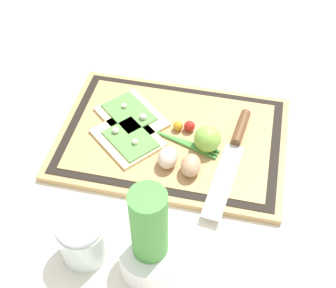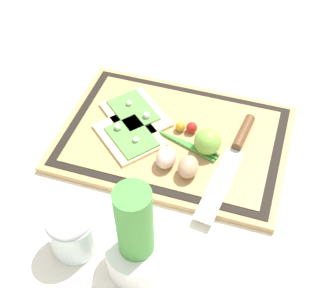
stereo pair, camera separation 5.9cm
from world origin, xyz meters
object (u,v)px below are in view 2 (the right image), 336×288
(pizza_slice_far, at_px, (130,135))
(herb_pot, at_px, (136,243))
(knife, at_px, (236,148))
(cherry_tomato_yellow, at_px, (180,127))
(lime, at_px, (208,142))
(cherry_tomato_red, at_px, (192,128))
(sauce_jar, at_px, (73,233))
(egg_brown, at_px, (188,167))
(pizza_slice_near, at_px, (135,113))
(egg_pink, at_px, (166,157))

(pizza_slice_far, relative_size, herb_pot, 0.84)
(knife, xyz_separation_m, cherry_tomato_yellow, (0.13, -0.02, 0.00))
(lime, relative_size, cherry_tomato_red, 2.35)
(sauce_jar, bearing_deg, egg_brown, -126.23)
(pizza_slice_near, height_order, egg_brown, egg_brown)
(knife, relative_size, cherry_tomato_red, 12.10)
(egg_pink, height_order, cherry_tomato_yellow, egg_pink)
(egg_pink, relative_size, sauce_jar, 0.57)
(knife, bearing_deg, cherry_tomato_yellow, -9.96)
(knife, bearing_deg, herb_pot, 69.67)
(pizza_slice_far, relative_size, egg_pink, 3.42)
(lime, bearing_deg, pizza_slice_far, 3.93)
(pizza_slice_near, distance_m, sauce_jar, 0.35)
(lime, bearing_deg, sauce_jar, 57.93)
(egg_pink, relative_size, lime, 0.92)
(cherry_tomato_red, distance_m, herb_pot, 0.34)
(pizza_slice_far, bearing_deg, cherry_tomato_yellow, -152.17)
(pizza_slice_near, relative_size, lime, 3.25)
(pizza_slice_far, height_order, herb_pot, herb_pot)
(knife, bearing_deg, sauce_jar, 51.82)
(knife, distance_m, sauce_jar, 0.39)
(pizza_slice_near, xyz_separation_m, knife, (-0.25, 0.04, 0.00))
(egg_brown, relative_size, sauce_jar, 0.57)
(egg_pink, xyz_separation_m, cherry_tomato_yellow, (-0.00, -0.10, -0.01))
(egg_brown, relative_size, lime, 0.92)
(pizza_slice_far, bearing_deg, lime, -176.07)
(knife, relative_size, egg_pink, 5.62)
(pizza_slice_far, relative_size, cherry_tomato_yellow, 8.20)
(pizza_slice_far, xyz_separation_m, knife, (-0.23, -0.03, 0.00))
(pizza_slice_far, bearing_deg, egg_pink, 153.82)
(cherry_tomato_red, bearing_deg, herb_pot, 88.76)
(pizza_slice_near, relative_size, herb_pot, 0.87)
(lime, relative_size, herb_pot, 0.27)
(egg_pink, xyz_separation_m, sauce_jar, (0.11, 0.23, 0.00))
(egg_brown, bearing_deg, cherry_tomato_red, -78.27)
(lime, distance_m, cherry_tomato_yellow, 0.09)
(pizza_slice_near, distance_m, lime, 0.20)
(pizza_slice_far, bearing_deg, knife, -172.64)
(egg_pink, bearing_deg, sauce_jar, 64.78)
(sauce_jar, bearing_deg, lime, -122.07)
(knife, distance_m, cherry_tomato_red, 0.11)
(pizza_slice_far, xyz_separation_m, cherry_tomato_yellow, (-0.10, -0.05, 0.01))
(egg_brown, xyz_separation_m, sauce_jar, (0.16, 0.21, 0.00))
(pizza_slice_near, distance_m, cherry_tomato_yellow, 0.12)
(lime, distance_m, cherry_tomato_red, 0.07)
(cherry_tomato_red, xyz_separation_m, herb_pot, (0.01, 0.34, 0.05))
(cherry_tomato_red, height_order, sauce_jar, sauce_jar)
(pizza_slice_far, xyz_separation_m, herb_pot, (-0.12, 0.28, 0.05))
(egg_pink, relative_size, cherry_tomato_red, 2.16)
(pizza_slice_far, relative_size, lime, 3.14)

